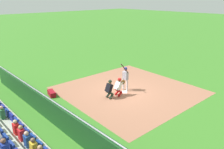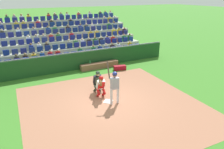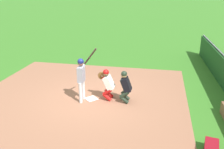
{
  "view_description": "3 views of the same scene",
  "coord_description": "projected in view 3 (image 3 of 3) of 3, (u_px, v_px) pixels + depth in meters",
  "views": [
    {
      "loc": [
        9.95,
        -10.45,
        6.43
      ],
      "look_at": [
        -0.57,
        -0.63,
        1.34
      ],
      "focal_mm": 35.55,
      "sensor_mm": 36.0,
      "label": 1
    },
    {
      "loc": [
        4.46,
        8.89,
        5.35
      ],
      "look_at": [
        -0.57,
        -0.67,
        1.2
      ],
      "focal_mm": 34.06,
      "sensor_mm": 36.0,
      "label": 2
    },
    {
      "loc": [
        -8.84,
        -2.28,
        4.34
      ],
      "look_at": [
        0.29,
        -0.81,
        1.01
      ],
      "focal_mm": 39.5,
      "sensor_mm": 36.0,
      "label": 3
    }
  ],
  "objects": [
    {
      "name": "home_plate_marker",
      "position": [
        91.0,
        99.0,
        10.02
      ],
      "size": [
        0.62,
        0.62,
        0.02
      ],
      "primitive_type": "cube",
      "rotation": [
        0.0,
        0.0,
        0.79
      ],
      "color": "white",
      "rests_on": "infield_dirt_patch"
    },
    {
      "name": "batter_at_plate",
      "position": [
        82.0,
        75.0,
        9.53
      ],
      "size": [
        0.55,
        0.74,
        2.16
      ],
      "color": "silver",
      "rests_on": "ground_plane"
    },
    {
      "name": "home_plate_umpire",
      "position": [
        125.0,
        85.0,
        9.57
      ],
      "size": [
        0.48,
        0.48,
        1.3
      ],
      "color": "#212D20",
      "rests_on": "ground_plane"
    },
    {
      "name": "infield_dirt_patch",
      "position": [
        79.0,
        98.0,
        10.1
      ],
      "size": [
        9.07,
        8.99,
        0.01
      ],
      "primitive_type": "cube",
      "rotation": [
        0.0,
        0.0,
        -0.04
      ],
      "color": "#9B644B",
      "rests_on": "ground_plane"
    },
    {
      "name": "catcher_crouching",
      "position": [
        107.0,
        83.0,
        9.81
      ],
      "size": [
        0.49,
        0.72,
        1.28
      ],
      "color": "#B61413",
      "rests_on": "ground_plane"
    },
    {
      "name": "ground_plane",
      "position": [
        91.0,
        99.0,
        10.03
      ],
      "size": [
        160.0,
        160.0,
        0.0
      ],
      "primitive_type": "plane",
      "color": "#377524"
    }
  ]
}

